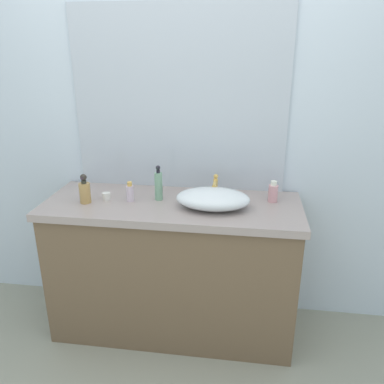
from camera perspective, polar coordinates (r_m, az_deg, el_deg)
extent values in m
cube|color=gray|center=(2.43, -3.99, -25.17)|extent=(6.00, 6.00, 0.02)
cube|color=silver|center=(2.45, -1.20, 10.59)|extent=(6.00, 0.06, 2.60)
cube|color=brown|center=(2.47, -2.77, -11.43)|extent=(1.45, 0.52, 0.83)
cube|color=gray|center=(2.27, -2.95, -2.08)|extent=(1.49, 0.56, 0.04)
cube|color=#B2BCC6|center=(2.39, -1.91, 13.17)|extent=(1.30, 0.01, 1.09)
ellipsoid|color=silver|center=(2.17, 3.08, -1.00)|extent=(0.41, 0.26, 0.11)
cylinder|color=gold|center=(2.32, 3.44, 0.54)|extent=(0.03, 0.03, 0.12)
cylinder|color=gold|center=(2.26, 3.35, 1.19)|extent=(0.02, 0.10, 0.02)
sphere|color=gold|center=(2.32, 3.51, 2.30)|extent=(0.03, 0.03, 0.03)
cylinder|color=#B0884C|center=(2.33, -15.38, -0.14)|extent=(0.06, 0.06, 0.12)
cylinder|color=#2F3228|center=(2.31, -15.54, 1.44)|extent=(0.03, 0.03, 0.02)
sphere|color=#2F2B24|center=(2.30, -15.61, 2.09)|extent=(0.04, 0.04, 0.04)
cylinder|color=#32262F|center=(2.29, -15.71, 2.00)|extent=(0.02, 0.02, 0.02)
cylinder|color=#D6989C|center=(2.31, 11.76, -0.20)|extent=(0.06, 0.06, 0.10)
cylinder|color=silver|center=(2.29, 11.87, 1.26)|extent=(0.04, 0.04, 0.03)
cylinder|color=silver|center=(2.30, -9.03, -0.20)|extent=(0.04, 0.04, 0.09)
cylinder|color=gold|center=(2.28, -9.11, 1.18)|extent=(0.03, 0.03, 0.02)
cylinder|color=#75A382|center=(2.29, -4.91, 0.83)|extent=(0.05, 0.05, 0.17)
cylinder|color=black|center=(2.26, -4.98, 3.02)|extent=(0.02, 0.02, 0.02)
sphere|color=black|center=(2.25, -5.00, 3.56)|extent=(0.03, 0.03, 0.03)
cylinder|color=black|center=(2.24, -5.06, 3.48)|extent=(0.01, 0.02, 0.01)
cylinder|color=silver|center=(2.35, -12.40, -0.62)|extent=(0.05, 0.05, 0.04)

